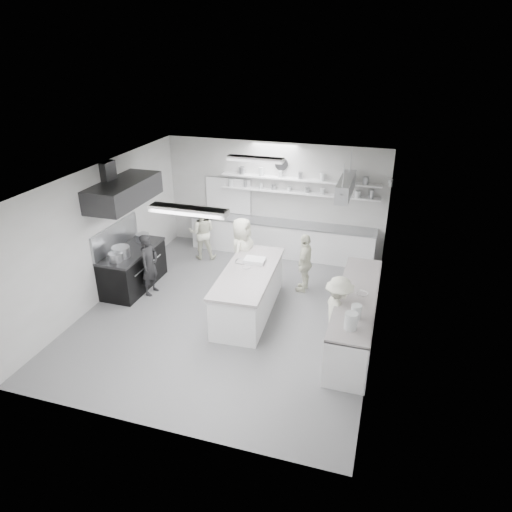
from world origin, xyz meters
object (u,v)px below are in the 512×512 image
(stove, at_px, (133,269))
(right_counter, at_px, (355,317))
(cook_back, at_px, (202,232))
(cook_stove, at_px, (149,265))
(prep_island, at_px, (249,293))
(back_counter, at_px, (281,239))

(stove, xyz_separation_m, right_counter, (5.25, -0.60, 0.02))
(cook_back, bearing_deg, cook_stove, 62.63)
(stove, xyz_separation_m, prep_island, (2.96, -0.30, 0.02))
(stove, distance_m, back_counter, 4.03)
(right_counter, xyz_separation_m, cook_stove, (-4.70, 0.43, 0.26))
(cook_stove, relative_size, cook_back, 0.98)
(right_counter, height_order, cook_back, cook_back)
(prep_island, bearing_deg, right_counter, -10.54)
(stove, height_order, right_counter, right_counter)
(stove, height_order, prep_island, prep_island)
(stove, bearing_deg, prep_island, -5.69)
(stove, bearing_deg, back_counter, 43.99)
(right_counter, bearing_deg, cook_back, 149.27)
(back_counter, distance_m, right_counter, 4.13)
(cook_back, bearing_deg, stove, 47.40)
(back_counter, height_order, cook_back, cook_back)
(right_counter, distance_m, cook_back, 5.02)
(stove, height_order, back_counter, back_counter)
(stove, relative_size, right_counter, 0.55)
(back_counter, height_order, cook_stove, cook_stove)
(back_counter, distance_m, prep_island, 3.10)
(back_counter, bearing_deg, right_counter, -55.35)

